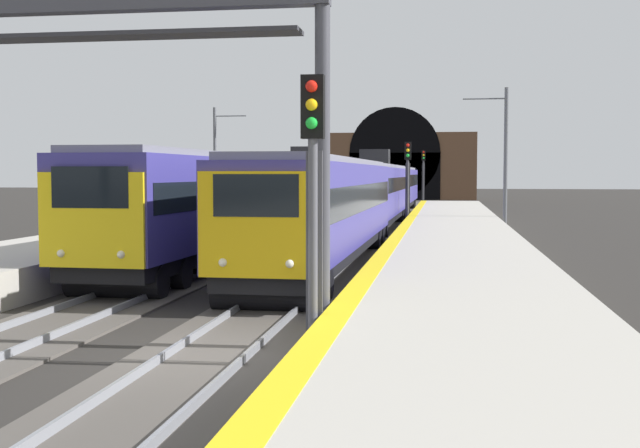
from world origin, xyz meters
TOP-DOWN VIEW (x-y plane):
  - ground_plane at (0.00, 0.00)m, footprint 320.00×320.00m
  - platform_right at (0.00, -4.55)m, footprint 112.00×4.90m
  - platform_right_edge_strip at (0.00, -2.35)m, footprint 112.00×0.50m
  - track_main_line at (0.00, 0.00)m, footprint 160.00×2.96m
  - train_main_approaching at (33.96, 0.00)m, footprint 59.82×3.06m
  - train_adjacent_platform at (24.85, 4.23)m, footprint 39.54×3.43m
  - railway_signal_near at (-0.45, -1.95)m, footprint 0.39×0.38m
  - railway_signal_mid at (33.90, -1.95)m, footprint 0.39×0.38m
  - railway_signal_far at (68.30, -1.95)m, footprint 0.39×0.38m
  - overhead_signal_gantry at (0.93, 2.12)m, footprint 0.70×8.30m
  - tunnel_portal at (87.70, 2.12)m, footprint 2.20×20.22m
  - catenary_mast_near at (40.19, 11.59)m, footprint 0.22×2.34m
  - catenary_mast_far at (31.39, -7.35)m, footprint 0.22×2.46m

SIDE VIEW (x-z plane):
  - ground_plane at x=0.00m, z-range 0.00..0.00m
  - track_main_line at x=0.00m, z-range -0.06..0.15m
  - platform_right at x=0.00m, z-range 0.00..0.96m
  - platform_right_edge_strip at x=0.00m, z-range 0.96..0.97m
  - train_main_approaching at x=33.96m, z-range -0.17..4.57m
  - train_adjacent_platform at x=24.85m, z-range -0.15..4.78m
  - railway_signal_near at x=-0.45m, z-range 0.53..5.48m
  - railway_signal_mid at x=33.90m, z-range 0.55..5.71m
  - railway_signal_far at x=68.30m, z-range 0.57..6.21m
  - catenary_mast_near at x=40.19m, z-range 0.12..7.98m
  - catenary_mast_far at x=31.39m, z-range 0.13..8.12m
  - tunnel_portal at x=87.70m, z-range -1.53..10.01m
  - overhead_signal_gantry at x=0.93m, z-range 1.71..8.44m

